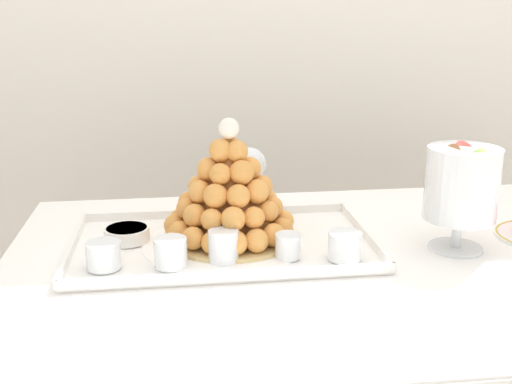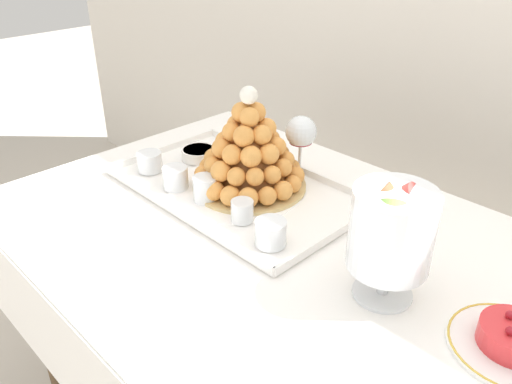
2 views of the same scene
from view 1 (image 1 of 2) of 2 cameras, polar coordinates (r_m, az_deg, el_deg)
name	(u,v)px [view 1 (image 1 of 2)]	position (r m, az deg, el deg)	size (l,w,h in m)	color
buffet_table	(364,296)	(1.27, 10.07, -9.53)	(1.42, 0.86, 0.76)	brown
serving_tray	(223,244)	(1.24, -3.08, -4.89)	(0.60, 0.36, 0.02)	white
croquembouche	(229,195)	(1.24, -2.49, -0.29)	(0.27, 0.27, 0.25)	tan
dessert_cup_left	(104,256)	(1.15, -14.01, -5.80)	(0.06, 0.06, 0.05)	silver
dessert_cup_mid_left	(171,253)	(1.13, -7.93, -5.68)	(0.06, 0.06, 0.05)	silver
dessert_cup_centre	(223,247)	(1.15, -3.04, -5.14)	(0.06, 0.06, 0.06)	silver
dessert_cup_mid_right	(288,247)	(1.16, 3.00, -5.10)	(0.05, 0.05, 0.05)	silver
dessert_cup_right	(345,247)	(1.17, 8.25, -5.05)	(0.06, 0.06, 0.05)	silver
creme_brulee_ramekin	(127,233)	(1.28, -11.93, -3.79)	(0.09, 0.09, 0.03)	white
macaron_goblet	(462,185)	(1.25, 18.60, 0.60)	(0.14, 0.14, 0.22)	white
wine_glass	(249,167)	(1.35, -0.63, 2.32)	(0.08, 0.08, 0.17)	silver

